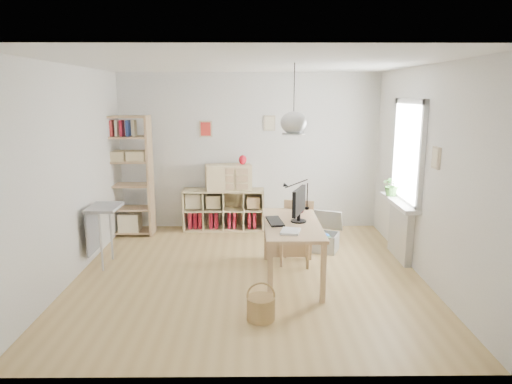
{
  "coord_description": "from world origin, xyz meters",
  "views": [
    {
      "loc": [
        0.05,
        -5.69,
        2.34
      ],
      "look_at": [
        0.1,
        0.3,
        1.05
      ],
      "focal_mm": 32.0,
      "sensor_mm": 36.0,
      "label": 1
    }
  ],
  "objects_px": {
    "cube_shelf": "(223,213)",
    "monitor": "(299,203)",
    "drawer_chest": "(228,177)",
    "tall_bookshelf": "(127,171)",
    "chair": "(297,228)",
    "storage_chest": "(321,238)",
    "desk": "(292,230)"
  },
  "relations": [
    {
      "from": "chair",
      "to": "drawer_chest",
      "type": "xyz_separation_m",
      "value": [
        -1.04,
        1.59,
        0.44
      ]
    },
    {
      "from": "tall_bookshelf",
      "to": "chair",
      "type": "bearing_deg",
      "value": -26.49
    },
    {
      "from": "storage_chest",
      "to": "drawer_chest",
      "type": "relative_size",
      "value": 0.99
    },
    {
      "from": "cube_shelf",
      "to": "monitor",
      "type": "relative_size",
      "value": 2.89
    },
    {
      "from": "chair",
      "to": "monitor",
      "type": "distance_m",
      "value": 0.75
    },
    {
      "from": "desk",
      "to": "drawer_chest",
      "type": "distance_m",
      "value": 2.39
    },
    {
      "from": "chair",
      "to": "storage_chest",
      "type": "relative_size",
      "value": 1.14
    },
    {
      "from": "desk",
      "to": "tall_bookshelf",
      "type": "bearing_deg",
      "value": 142.99
    },
    {
      "from": "monitor",
      "to": "drawer_chest",
      "type": "xyz_separation_m",
      "value": [
        -1.0,
        2.15,
        -0.06
      ]
    },
    {
      "from": "desk",
      "to": "chair",
      "type": "relative_size",
      "value": 1.73
    },
    {
      "from": "tall_bookshelf",
      "to": "storage_chest",
      "type": "distance_m",
      "value": 3.37
    },
    {
      "from": "monitor",
      "to": "drawer_chest",
      "type": "relative_size",
      "value": 0.63
    },
    {
      "from": "cube_shelf",
      "to": "tall_bookshelf",
      "type": "relative_size",
      "value": 0.7
    },
    {
      "from": "cube_shelf",
      "to": "drawer_chest",
      "type": "height_order",
      "value": "drawer_chest"
    },
    {
      "from": "tall_bookshelf",
      "to": "drawer_chest",
      "type": "bearing_deg",
      "value": 8.15
    },
    {
      "from": "tall_bookshelf",
      "to": "storage_chest",
      "type": "bearing_deg",
      "value": -14.54
    },
    {
      "from": "cube_shelf",
      "to": "monitor",
      "type": "distance_m",
      "value": 2.55
    },
    {
      "from": "drawer_chest",
      "to": "chair",
      "type": "bearing_deg",
      "value": -67.13
    },
    {
      "from": "cube_shelf",
      "to": "drawer_chest",
      "type": "xyz_separation_m",
      "value": [
        0.11,
        -0.04,
        0.64
      ]
    },
    {
      "from": "cube_shelf",
      "to": "drawer_chest",
      "type": "distance_m",
      "value": 0.65
    },
    {
      "from": "monitor",
      "to": "drawer_chest",
      "type": "height_order",
      "value": "monitor"
    },
    {
      "from": "tall_bookshelf",
      "to": "chair",
      "type": "xyz_separation_m",
      "value": [
        2.72,
        -1.35,
        -0.59
      ]
    },
    {
      "from": "cube_shelf",
      "to": "storage_chest",
      "type": "distance_m",
      "value": 1.92
    },
    {
      "from": "drawer_chest",
      "to": "monitor",
      "type": "bearing_deg",
      "value": -75.4
    },
    {
      "from": "tall_bookshelf",
      "to": "monitor",
      "type": "relative_size",
      "value": 4.12
    },
    {
      "from": "cube_shelf",
      "to": "monitor",
      "type": "height_order",
      "value": "monitor"
    },
    {
      "from": "tall_bookshelf",
      "to": "storage_chest",
      "type": "xyz_separation_m",
      "value": [
        3.14,
        -0.81,
        -0.9
      ]
    },
    {
      "from": "desk",
      "to": "drawer_chest",
      "type": "relative_size",
      "value": 1.95
    },
    {
      "from": "tall_bookshelf",
      "to": "chair",
      "type": "height_order",
      "value": "tall_bookshelf"
    },
    {
      "from": "desk",
      "to": "chair",
      "type": "distance_m",
      "value": 0.63
    },
    {
      "from": "monitor",
      "to": "chair",
      "type": "bearing_deg",
      "value": 105.59
    },
    {
      "from": "tall_bookshelf",
      "to": "drawer_chest",
      "type": "relative_size",
      "value": 2.61
    }
  ]
}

